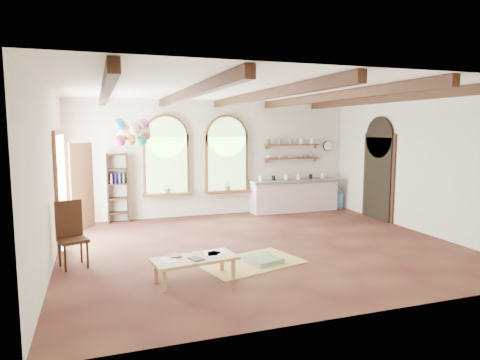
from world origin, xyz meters
name	(u,v)px	position (x,y,z in m)	size (l,w,h in m)	color
floor	(261,246)	(0.00, 0.00, 0.00)	(8.00, 8.00, 0.00)	brown
ceiling_beams	(262,95)	(0.00, 0.00, 3.10)	(6.20, 6.80, 0.18)	#351B10
window_left	(167,158)	(-1.40, 3.43, 1.63)	(1.30, 0.28, 2.20)	brown
window_right	(227,157)	(0.30, 3.43, 1.63)	(1.30, 0.28, 2.20)	brown
left_doorway	(61,189)	(-3.95, 1.80, 1.15)	(0.10, 1.90, 2.50)	brown
right_doorway	(378,178)	(3.95, 1.50, 1.10)	(0.10, 1.30, 2.40)	black
kitchen_counter	(294,195)	(2.30, 3.20, 0.48)	(2.68, 0.62, 0.94)	beige
wall_shelf_lower	(292,158)	(2.30, 3.38, 1.55)	(1.70, 0.24, 0.04)	brown
wall_shelf_upper	(292,145)	(2.30, 3.38, 1.95)	(1.70, 0.24, 0.04)	brown
wall_clock	(328,146)	(3.55, 3.45, 1.90)	(0.32, 0.32, 0.04)	black
bookshelf	(118,188)	(-2.70, 3.32, 0.90)	(0.53, 0.32, 1.80)	#351B10
coffee_table	(195,260)	(-1.77, -1.55, 0.34)	(1.43, 0.82, 0.38)	tan
side_chair	(73,248)	(-3.66, -0.18, 0.34)	(0.58, 0.58, 1.17)	#351B10
floor_mat	(251,263)	(-0.60, -1.01, 0.01)	(1.81, 1.12, 0.02)	tan
floor_cushion	(263,260)	(-0.38, -1.05, 0.05)	(0.56, 0.56, 0.10)	#6C8E62
water_jug_a	(318,202)	(3.12, 3.20, 0.22)	(0.27, 0.27, 0.52)	#5179AF
water_jug_b	(339,200)	(3.82, 3.20, 0.25)	(0.30, 0.30, 0.58)	#5179AF
balloon_cluster	(133,132)	(-2.40, 1.76, 2.35)	(0.84, 0.84, 1.16)	white
table_book	(169,256)	(-2.15, -1.39, 0.40)	(0.18, 0.26, 0.02)	olive
tablet	(196,259)	(-1.76, -1.64, 0.39)	(0.17, 0.25, 0.01)	black
potted_plant_left	(168,188)	(-1.40, 3.32, 0.85)	(0.27, 0.23, 0.30)	#598C4C
potted_plant_right	(228,185)	(0.30, 3.32, 0.85)	(0.27, 0.23, 0.30)	#598C4C
shelf_cup_a	(268,157)	(1.55, 3.38, 1.62)	(0.12, 0.10, 0.10)	white
shelf_cup_b	(279,156)	(1.90, 3.38, 1.62)	(0.10, 0.10, 0.09)	beige
shelf_bowl_a	(290,157)	(2.25, 3.38, 1.60)	(0.22, 0.22, 0.05)	beige
shelf_bowl_b	(301,156)	(2.60, 3.38, 1.60)	(0.20, 0.20, 0.06)	#8C664C
shelf_vase	(311,154)	(2.95, 3.38, 1.67)	(0.18, 0.18, 0.19)	slate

